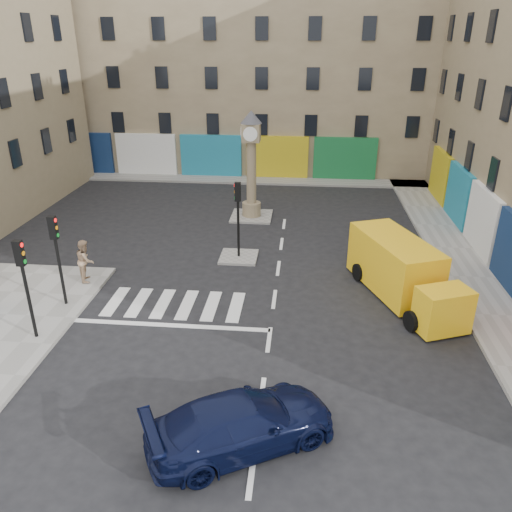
# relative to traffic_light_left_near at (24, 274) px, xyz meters

# --- Properties ---
(ground) EXTENTS (120.00, 120.00, 0.00)m
(ground) POSITION_rel_traffic_light_left_near_xyz_m (8.30, -0.20, -2.62)
(ground) COLOR black
(ground) RESTS_ON ground
(sidewalk_right) EXTENTS (2.60, 30.00, 0.15)m
(sidewalk_right) POSITION_rel_traffic_light_left_near_xyz_m (17.00, 9.80, -2.55)
(sidewalk_right) COLOR gray
(sidewalk_right) RESTS_ON ground
(sidewalk_far) EXTENTS (32.00, 2.40, 0.15)m
(sidewalk_far) POSITION_rel_traffic_light_left_near_xyz_m (4.30, 22.00, -2.55)
(sidewalk_far) COLOR gray
(sidewalk_far) RESTS_ON ground
(island_near) EXTENTS (1.80, 1.80, 0.12)m
(island_near) POSITION_rel_traffic_light_left_near_xyz_m (6.30, 7.80, -2.56)
(island_near) COLOR gray
(island_near) RESTS_ON ground
(island_far) EXTENTS (2.40, 2.40, 0.12)m
(island_far) POSITION_rel_traffic_light_left_near_xyz_m (6.30, 13.80, -2.56)
(island_far) COLOR gray
(island_far) RESTS_ON ground
(building_far) EXTENTS (32.00, 10.00, 17.00)m
(building_far) POSITION_rel_traffic_light_left_near_xyz_m (4.30, 27.80, 5.88)
(building_far) COLOR gray
(building_far) RESTS_ON ground
(traffic_light_left_near) EXTENTS (0.28, 0.22, 3.70)m
(traffic_light_left_near) POSITION_rel_traffic_light_left_near_xyz_m (0.00, 0.00, 0.00)
(traffic_light_left_near) COLOR black
(traffic_light_left_near) RESTS_ON sidewalk_left
(traffic_light_left_far) EXTENTS (0.28, 0.22, 3.70)m
(traffic_light_left_far) POSITION_rel_traffic_light_left_near_xyz_m (0.00, 2.40, 0.00)
(traffic_light_left_far) COLOR black
(traffic_light_left_far) RESTS_ON sidewalk_left
(traffic_light_island) EXTENTS (0.28, 0.22, 3.70)m
(traffic_light_island) POSITION_rel_traffic_light_left_near_xyz_m (6.30, 7.80, -0.03)
(traffic_light_island) COLOR black
(traffic_light_island) RESTS_ON island_near
(clock_pillar) EXTENTS (1.20, 1.20, 6.10)m
(clock_pillar) POSITION_rel_traffic_light_left_near_xyz_m (6.30, 13.80, 0.93)
(clock_pillar) COLOR #887659
(clock_pillar) RESTS_ON island_far
(navy_sedan) EXTENTS (5.44, 4.26, 1.47)m
(navy_sedan) POSITION_rel_traffic_light_left_near_xyz_m (7.95, -4.25, -1.89)
(navy_sedan) COLOR black
(navy_sedan) RESTS_ON ground
(yellow_van) EXTENTS (4.11, 6.68, 2.34)m
(yellow_van) POSITION_rel_traffic_light_left_near_xyz_m (13.47, 4.59, -1.46)
(yellow_van) COLOR yellow
(yellow_van) RESTS_ON ground
(pedestrian_tan) EXTENTS (0.96, 1.09, 1.87)m
(pedestrian_tan) POSITION_rel_traffic_light_left_near_xyz_m (0.03, 4.53, -1.54)
(pedestrian_tan) COLOR tan
(pedestrian_tan) RESTS_ON sidewalk_left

